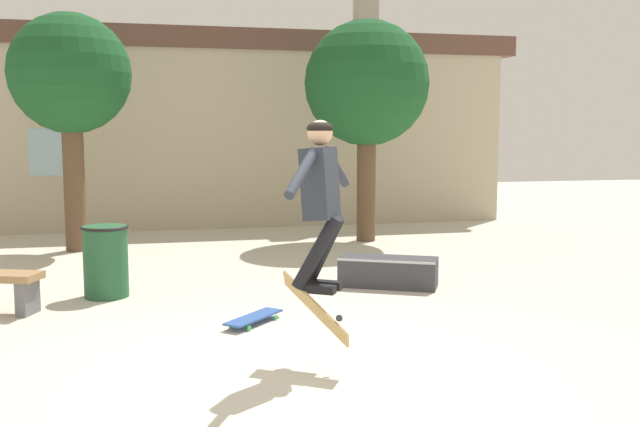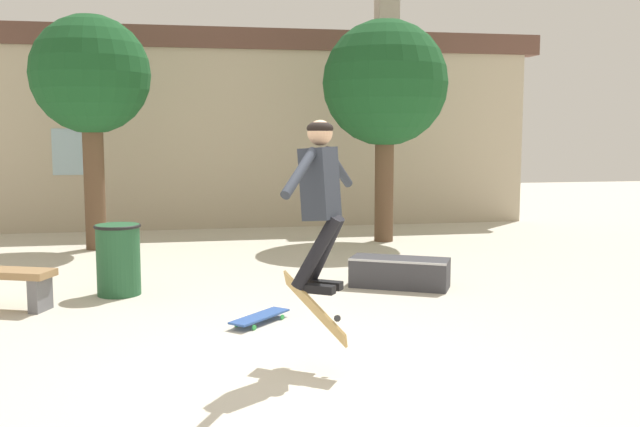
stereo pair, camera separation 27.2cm
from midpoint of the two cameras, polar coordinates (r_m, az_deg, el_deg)
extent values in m
plane|color=beige|center=(5.97, -0.30, -12.69)|extent=(40.00, 40.00, 0.00)
cube|color=#B7A88E|center=(14.76, -6.77, 5.89)|extent=(12.71, 0.40, 3.61)
cube|color=brown|center=(14.87, -6.88, 13.69)|extent=(13.35, 0.52, 0.42)
cube|color=gray|center=(15.56, 5.89, 15.93)|extent=(0.44, 0.44, 0.95)
cube|color=#99B7C6|center=(14.66, -18.81, 4.70)|extent=(0.70, 0.02, 0.90)
cylinder|color=brown|center=(12.85, 5.75, 2.20)|extent=(0.34, 0.34, 1.99)
sphere|color=#194C23|center=(12.84, 5.85, 10.36)|extent=(2.22, 2.22, 2.22)
cylinder|color=brown|center=(12.44, -17.00, 2.22)|extent=(0.34, 0.34, 2.18)
sphere|color=#194C23|center=(12.44, -17.29, 10.59)|extent=(1.95, 1.95, 1.95)
cube|color=slate|center=(8.42, -20.61, -6.08)|extent=(0.23, 0.34, 0.37)
cube|color=#38383D|center=(9.14, 7.25, -4.71)|extent=(1.31, 0.98, 0.38)
cube|color=#B7B7BC|center=(8.88, 7.01, -3.89)|extent=(1.10, 0.59, 0.02)
cylinder|color=#235633|center=(8.92, -14.99, -3.59)|extent=(0.52, 0.52, 0.86)
torus|color=black|center=(8.86, -15.07, -0.99)|extent=(0.56, 0.56, 0.04)
cube|color=#282D38|center=(5.89, 1.33, 2.43)|extent=(0.41, 0.43, 0.60)
sphere|color=tan|center=(5.87, 1.34, 6.48)|extent=(0.29, 0.29, 0.21)
ellipsoid|color=black|center=(5.87, 1.34, 6.83)|extent=(0.31, 0.31, 0.12)
cylinder|color=black|center=(6.03, 1.61, -2.94)|extent=(0.35, 0.39, 0.64)
cube|color=black|center=(6.08, 1.86, -5.75)|extent=(0.27, 0.23, 0.07)
cylinder|color=black|center=(5.88, 1.01, -3.19)|extent=(0.44, 0.24, 0.64)
cube|color=black|center=(5.93, 1.27, -6.07)|extent=(0.27, 0.23, 0.07)
cylinder|color=#282D38|center=(6.26, 2.69, 3.69)|extent=(0.38, 0.51, 0.38)
cylinder|color=#282D38|center=(5.51, -0.22, 3.31)|extent=(0.38, 0.51, 0.38)
cube|color=#AD894C|center=(5.94, 0.90, -7.59)|extent=(0.46, 0.72, 0.57)
cylinder|color=black|center=(5.75, 2.77, -8.39)|extent=(0.08, 0.06, 0.06)
cylinder|color=black|center=(5.93, 2.87, -9.47)|extent=(0.08, 0.06, 0.06)
cylinder|color=black|center=(5.99, -0.36, -5.24)|extent=(0.08, 0.06, 0.06)
cylinder|color=black|center=(6.17, -0.18, -6.37)|extent=(0.08, 0.06, 0.06)
cube|color=#2D519E|center=(7.44, -3.79, -8.22)|extent=(0.69, 0.71, 0.02)
cylinder|color=green|center=(7.20, -4.19, -9.10)|extent=(0.05, 0.05, 0.05)
cylinder|color=green|center=(7.33, -5.64, -8.82)|extent=(0.05, 0.05, 0.05)
cylinder|color=green|center=(7.57, -2.00, -8.29)|extent=(0.05, 0.05, 0.05)
cylinder|color=green|center=(7.70, -3.41, -8.05)|extent=(0.05, 0.05, 0.05)
camera|label=1|loc=(0.14, -88.68, 0.15)|focal=40.00mm
camera|label=2|loc=(0.14, 91.32, -0.15)|focal=40.00mm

